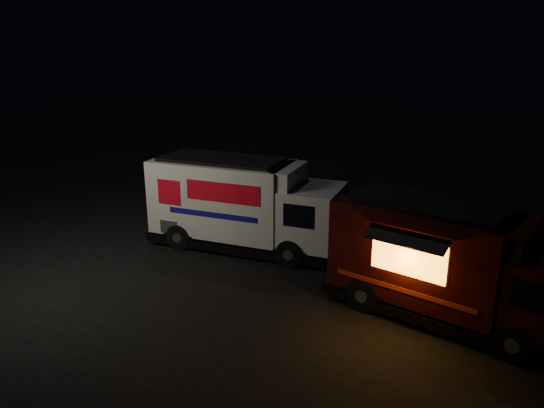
{
  "coord_description": "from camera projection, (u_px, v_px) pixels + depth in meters",
  "views": [
    {
      "loc": [
        9.4,
        -10.11,
        6.44
      ],
      "look_at": [
        0.21,
        2.0,
        1.67
      ],
      "focal_mm": 35.0,
      "sensor_mm": 36.0,
      "label": 1
    }
  ],
  "objects": [
    {
      "name": "white_truck",
      "position": [
        247.0,
        204.0,
        16.69
      ],
      "size": [
        6.69,
        3.79,
        2.87
      ],
      "primitive_type": null,
      "rotation": [
        0.0,
        0.0,
        0.27
      ],
      "color": "silver",
      "rests_on": "ground"
    },
    {
      "name": "red_truck",
      "position": [
        455.0,
        264.0,
        12.38
      ],
      "size": [
        6.01,
        2.3,
        2.78
      ],
      "primitive_type": null,
      "rotation": [
        0.0,
        0.0,
        -0.02
      ],
      "color": "#330E09",
      "rests_on": "ground"
    },
    {
      "name": "ground",
      "position": [
        224.0,
        275.0,
        15.03
      ],
      "size": [
        80.0,
        80.0,
        0.0
      ],
      "primitive_type": "plane",
      "color": "black",
      "rests_on": "ground"
    }
  ]
}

